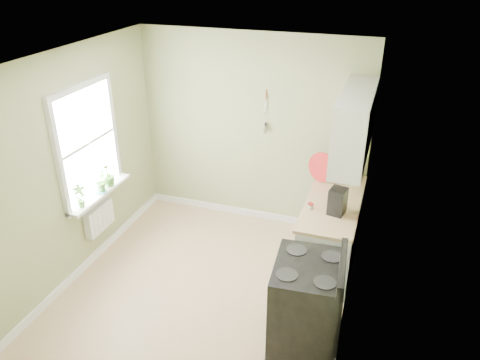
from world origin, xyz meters
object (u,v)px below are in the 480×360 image
(coffee_maker, at_px, (337,202))
(stove, at_px, (307,304))
(kettle, at_px, (329,167))
(stand_mixer, at_px, (344,167))

(coffee_maker, bearing_deg, stove, -94.13)
(kettle, distance_m, coffee_maker, 1.03)
(stove, relative_size, coffee_maker, 3.48)
(stove, relative_size, stand_mixer, 3.05)
(stand_mixer, height_order, kettle, stand_mixer)
(stand_mixer, bearing_deg, coffee_maker, -87.04)
(stove, bearing_deg, coffee_maker, 85.87)
(kettle, bearing_deg, stand_mixer, -6.16)
(stand_mixer, distance_m, coffee_maker, 0.97)
(stand_mixer, relative_size, kettle, 1.78)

